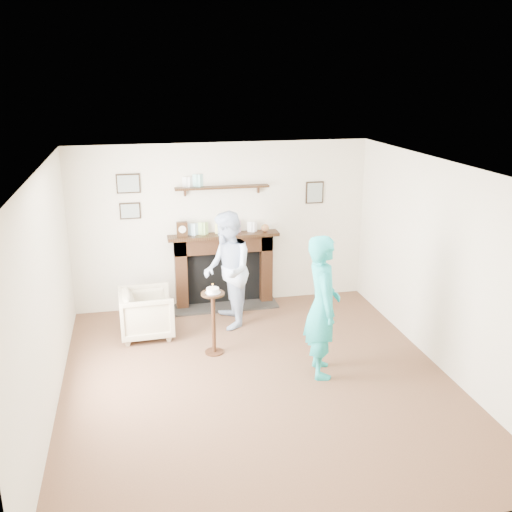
{
  "coord_description": "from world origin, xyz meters",
  "views": [
    {
      "loc": [
        -1.3,
        -5.8,
        3.43
      ],
      "look_at": [
        0.17,
        0.9,
        1.25
      ],
      "focal_mm": 40.0,
      "sensor_mm": 36.0,
      "label": 1
    }
  ],
  "objects_px": {
    "woman": "(320,372)",
    "pedestal_table": "(213,311)",
    "armchair": "(148,335)",
    "man": "(228,325)"
  },
  "relations": [
    {
      "from": "pedestal_table",
      "to": "woman",
      "type": "bearing_deg",
      "value": -33.39
    },
    {
      "from": "woman",
      "to": "armchair",
      "type": "bearing_deg",
      "value": 61.47
    },
    {
      "from": "armchair",
      "to": "woman",
      "type": "height_order",
      "value": "woman"
    },
    {
      "from": "armchair",
      "to": "pedestal_table",
      "type": "relative_size",
      "value": 0.75
    },
    {
      "from": "woman",
      "to": "pedestal_table",
      "type": "height_order",
      "value": "pedestal_table"
    },
    {
      "from": "woman",
      "to": "pedestal_table",
      "type": "distance_m",
      "value": 1.53
    },
    {
      "from": "armchair",
      "to": "pedestal_table",
      "type": "height_order",
      "value": "pedestal_table"
    },
    {
      "from": "armchair",
      "to": "woman",
      "type": "xyz_separation_m",
      "value": [
        1.99,
        -1.49,
        0.0
      ]
    },
    {
      "from": "man",
      "to": "armchair",
      "type": "bearing_deg",
      "value": -85.1
    },
    {
      "from": "man",
      "to": "pedestal_table",
      "type": "bearing_deg",
      "value": -21.36
    }
  ]
}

